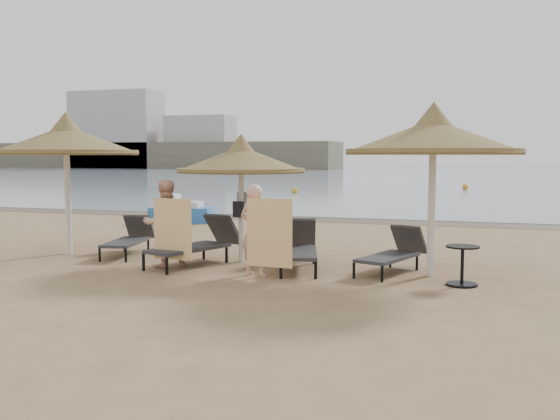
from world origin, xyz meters
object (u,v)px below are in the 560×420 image
(lounger_far_left, at_px, (130,238))
(palapa_center, at_px, (241,160))
(palapa_right, at_px, (433,138))
(lounger_near_right, at_px, (299,247))
(side_table, at_px, (462,267))
(person_left, at_px, (165,217))
(person_right, at_px, (255,223))
(pedal_boat, at_px, (181,212))
(lounger_near_left, at_px, (199,243))
(lounger_far_right, at_px, (394,252))
(palapa_left, at_px, (66,141))

(lounger_far_left, bearing_deg, palapa_center, -13.85)
(palapa_right, bearing_deg, palapa_center, 174.70)
(lounger_far_left, distance_m, lounger_near_right, 3.93)
(side_table, relative_size, person_left, 0.34)
(person_right, height_order, pedal_boat, person_right)
(lounger_near_left, height_order, lounger_near_right, lounger_near_left)
(lounger_near_right, bearing_deg, lounger_near_left, 170.57)
(lounger_far_right, distance_m, person_left, 4.38)
(side_table, bearing_deg, lounger_near_left, 174.06)
(palapa_right, bearing_deg, palapa_left, 178.83)
(palapa_right, relative_size, person_left, 1.60)
(lounger_near_right, relative_size, lounger_far_right, 1.10)
(person_left, bearing_deg, pedal_boat, -108.41)
(palapa_right, distance_m, pedal_boat, 10.86)
(lounger_near_right, bearing_deg, lounger_far_left, 158.12)
(palapa_center, relative_size, lounger_far_left, 1.36)
(side_table, bearing_deg, lounger_far_left, 170.51)
(side_table, bearing_deg, person_right, -175.29)
(lounger_near_right, height_order, side_table, lounger_near_right)
(palapa_left, relative_size, person_right, 1.63)
(palapa_left, distance_m, lounger_far_right, 7.30)
(palapa_center, distance_m, lounger_far_right, 3.49)
(lounger_far_left, height_order, pedal_boat, pedal_boat)
(palapa_left, xyz_separation_m, side_table, (8.22, -0.83, -2.13))
(lounger_near_right, relative_size, person_right, 1.11)
(palapa_center, height_order, pedal_boat, palapa_center)
(lounger_near_left, bearing_deg, palapa_center, 55.62)
(palapa_right, xyz_separation_m, lounger_far_right, (-0.66, 0.19, -2.08))
(person_left, bearing_deg, palapa_left, -58.69)
(lounger_near_right, bearing_deg, palapa_left, 163.21)
(palapa_center, distance_m, pedal_boat, 8.01)
(palapa_left, bearing_deg, person_right, -13.41)
(side_table, xyz_separation_m, person_right, (-3.52, -0.29, 0.64))
(lounger_near_left, bearing_deg, lounger_far_left, -178.54)
(lounger_near_left, bearing_deg, pedal_boat, 138.96)
(person_right, xyz_separation_m, pedal_boat, (-5.31, 7.68, -0.62))
(lounger_near_right, height_order, person_left, person_left)
(lounger_near_right, height_order, person_right, person_right)
(palapa_right, bearing_deg, side_table, -50.52)
(palapa_left, xyz_separation_m, person_left, (2.74, -0.77, -1.47))
(side_table, bearing_deg, lounger_far_right, 144.57)
(palapa_center, distance_m, side_table, 4.73)
(palapa_center, xyz_separation_m, person_right, (0.77, -1.31, -1.09))
(lounger_far_left, xyz_separation_m, pedal_boat, (-1.91, 6.23, -0.04))
(palapa_center, relative_size, person_right, 1.36)
(palapa_right, relative_size, lounger_far_right, 1.61)
(lounger_far_left, distance_m, lounger_near_left, 2.04)
(palapa_left, height_order, palapa_right, palapa_right)
(palapa_left, relative_size, side_table, 4.68)
(palapa_right, relative_size, lounger_far_left, 1.63)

